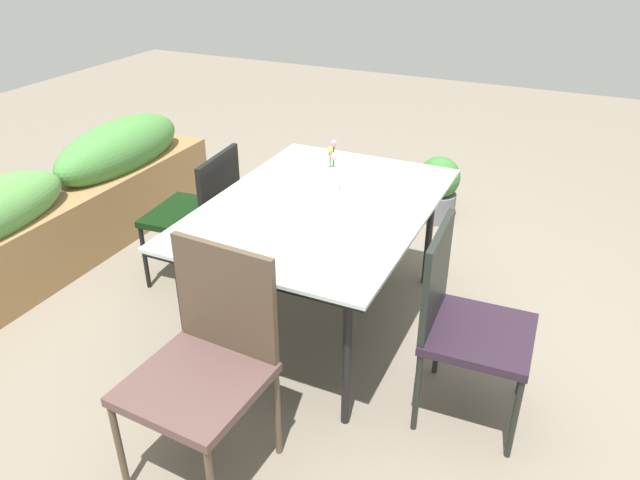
{
  "coord_description": "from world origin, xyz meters",
  "views": [
    {
      "loc": [
        -2.56,
        -1.1,
        2.09
      ],
      "look_at": [
        0.03,
        0.09,
        0.54
      ],
      "focal_mm": 33.93,
      "sensor_mm": 36.0,
      "label": 1
    }
  ],
  "objects_px": {
    "dining_table": "(320,212)",
    "chair_near_left": "(463,316)",
    "chair_far_side": "(200,209)",
    "planter_box": "(65,207)",
    "flower_vase": "(333,173)",
    "potted_plant": "(438,188)",
    "chair_end_left": "(207,355)"
  },
  "relations": [
    {
      "from": "chair_end_left",
      "to": "chair_near_left",
      "type": "relative_size",
      "value": 1.05
    },
    {
      "from": "planter_box",
      "to": "dining_table",
      "type": "bearing_deg",
      "value": -89.44
    },
    {
      "from": "dining_table",
      "to": "planter_box",
      "type": "height_order",
      "value": "planter_box"
    },
    {
      "from": "dining_table",
      "to": "flower_vase",
      "type": "xyz_separation_m",
      "value": [
        0.18,
        0.01,
        0.15
      ]
    },
    {
      "from": "dining_table",
      "to": "flower_vase",
      "type": "height_order",
      "value": "flower_vase"
    },
    {
      "from": "planter_box",
      "to": "potted_plant",
      "type": "xyz_separation_m",
      "value": [
        1.61,
        -2.1,
        -0.12
      ]
    },
    {
      "from": "planter_box",
      "to": "potted_plant",
      "type": "bearing_deg",
      "value": -52.4
    },
    {
      "from": "dining_table",
      "to": "chair_end_left",
      "type": "xyz_separation_m",
      "value": [
        -1.07,
        -0.01,
        -0.15
      ]
    },
    {
      "from": "chair_near_left",
      "to": "chair_end_left",
      "type": "bearing_deg",
      "value": -51.89
    },
    {
      "from": "chair_near_left",
      "to": "flower_vase",
      "type": "height_order",
      "value": "flower_vase"
    },
    {
      "from": "chair_end_left",
      "to": "dining_table",
      "type": "bearing_deg",
      "value": -86.34
    },
    {
      "from": "planter_box",
      "to": "chair_near_left",
      "type": "bearing_deg",
      "value": -97.06
    },
    {
      "from": "chair_near_left",
      "to": "potted_plant",
      "type": "bearing_deg",
      "value": -164.94
    },
    {
      "from": "potted_plant",
      "to": "chair_near_left",
      "type": "bearing_deg",
      "value": -162.71
    },
    {
      "from": "dining_table",
      "to": "potted_plant",
      "type": "height_order",
      "value": "dining_table"
    },
    {
      "from": "chair_end_left",
      "to": "flower_vase",
      "type": "bearing_deg",
      "value": -86.13
    },
    {
      "from": "dining_table",
      "to": "chair_near_left",
      "type": "height_order",
      "value": "chair_near_left"
    },
    {
      "from": "dining_table",
      "to": "flower_vase",
      "type": "relative_size",
      "value": 5.32
    },
    {
      "from": "flower_vase",
      "to": "planter_box",
      "type": "relative_size",
      "value": 0.11
    },
    {
      "from": "dining_table",
      "to": "chair_near_left",
      "type": "relative_size",
      "value": 1.67
    },
    {
      "from": "chair_near_left",
      "to": "flower_vase",
      "type": "bearing_deg",
      "value": -123.91
    },
    {
      "from": "dining_table",
      "to": "planter_box",
      "type": "relative_size",
      "value": 0.59
    },
    {
      "from": "dining_table",
      "to": "potted_plant",
      "type": "bearing_deg",
      "value": -8.81
    },
    {
      "from": "chair_near_left",
      "to": "potted_plant",
      "type": "xyz_separation_m",
      "value": [
        1.95,
        0.61,
        -0.27
      ]
    },
    {
      "from": "chair_end_left",
      "to": "chair_near_left",
      "type": "height_order",
      "value": "chair_end_left"
    },
    {
      "from": "flower_vase",
      "to": "chair_far_side",
      "type": "bearing_deg",
      "value": 93.65
    },
    {
      "from": "potted_plant",
      "to": "chair_far_side",
      "type": "bearing_deg",
      "value": 143.07
    },
    {
      "from": "chair_near_left",
      "to": "flower_vase",
      "type": "xyz_separation_m",
      "value": [
        0.53,
        0.86,
        0.34
      ]
    },
    {
      "from": "chair_end_left",
      "to": "chair_far_side",
      "type": "height_order",
      "value": "chair_end_left"
    },
    {
      "from": "chair_end_left",
      "to": "flower_vase",
      "type": "height_order",
      "value": "flower_vase"
    },
    {
      "from": "dining_table",
      "to": "chair_end_left",
      "type": "height_order",
      "value": "chair_end_left"
    },
    {
      "from": "chair_far_side",
      "to": "planter_box",
      "type": "height_order",
      "value": "chair_far_side"
    }
  ]
}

